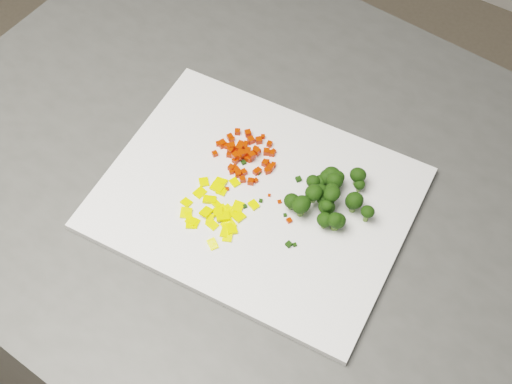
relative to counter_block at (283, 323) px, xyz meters
The scene contains 138 objects.
counter_block is the anchor object (origin of this frame).
cutting_board 0.46m from the counter_block, 139.97° to the right, with size 0.41×0.32×0.01m, color white.
carrot_pile 0.48m from the counter_block, behind, with size 0.09×0.09×0.03m, color red, non-canonical shape.
pepper_pile 0.48m from the counter_block, 130.37° to the right, with size 0.11×0.11×0.01m, color yellow, non-canonical shape.
broccoli_pile 0.49m from the counter_block, ahead, with size 0.11×0.11×0.05m, color black, non-canonical shape.
carrot_cube_0 0.48m from the counter_block, behind, with size 0.01×0.01×0.01m, color red.
carrot_cube_1 0.48m from the counter_block, behind, with size 0.01×0.01×0.01m, color red.
carrot_cube_2 0.47m from the counter_block, 159.41° to the left, with size 0.01×0.01×0.01m, color red.
carrot_cube_3 0.47m from the counter_block, 163.05° to the left, with size 0.01×0.01×0.01m, color red.
carrot_cube_4 0.48m from the counter_block, 156.84° to the left, with size 0.01×0.01×0.01m, color red.
carrot_cube_5 0.48m from the counter_block, 169.81° to the left, with size 0.01×0.01×0.01m, color red.
carrot_cube_6 0.48m from the counter_block, behind, with size 0.01×0.01×0.01m, color red.
carrot_cube_7 0.48m from the counter_block, behind, with size 0.01×0.01×0.01m, color red.
carrot_cube_8 0.49m from the counter_block, behind, with size 0.01×0.01×0.01m, color red.
carrot_cube_9 0.47m from the counter_block, behind, with size 0.01×0.01×0.01m, color red.
carrot_cube_10 0.48m from the counter_block, behind, with size 0.01×0.01×0.01m, color red.
carrot_cube_11 0.48m from the counter_block, 159.89° to the left, with size 0.01×0.01×0.01m, color red.
carrot_cube_12 0.47m from the counter_block, behind, with size 0.01×0.01×0.01m, color red.
carrot_cube_13 0.48m from the counter_block, 161.36° to the left, with size 0.01×0.01×0.01m, color red.
carrot_cube_14 0.48m from the counter_block, behind, with size 0.01×0.01×0.01m, color red.
carrot_cube_15 0.47m from the counter_block, behind, with size 0.01×0.01×0.01m, color red.
carrot_cube_16 0.47m from the counter_block, behind, with size 0.01×0.01×0.01m, color red.
carrot_cube_17 0.48m from the counter_block, behind, with size 0.01×0.01×0.01m, color red.
carrot_cube_18 0.48m from the counter_block, behind, with size 0.01×0.01×0.01m, color red.
carrot_cube_19 0.47m from the counter_block, behind, with size 0.01×0.01×0.01m, color red.
carrot_cube_20 0.48m from the counter_block, behind, with size 0.01×0.01×0.01m, color red.
carrot_cube_21 0.47m from the counter_block, 155.31° to the left, with size 0.01×0.01×0.01m, color red.
carrot_cube_22 0.47m from the counter_block, behind, with size 0.01×0.01×0.01m, color red.
carrot_cube_23 0.48m from the counter_block, 151.54° to the left, with size 0.01×0.01×0.01m, color red.
carrot_cube_24 0.47m from the counter_block, behind, with size 0.01×0.01×0.01m, color red.
carrot_cube_25 0.47m from the counter_block, 164.98° to the right, with size 0.01×0.01×0.01m, color red.
carrot_cube_26 0.48m from the counter_block, 164.83° to the left, with size 0.01×0.01×0.01m, color red.
carrot_cube_27 0.48m from the counter_block, behind, with size 0.01×0.01×0.01m, color red.
carrot_cube_28 0.47m from the counter_block, 144.52° to the left, with size 0.01×0.01×0.01m, color red.
carrot_cube_29 0.48m from the counter_block, behind, with size 0.01×0.01×0.01m, color red.
carrot_cube_30 0.47m from the counter_block, behind, with size 0.01×0.01×0.01m, color red.
carrot_cube_31 0.47m from the counter_block, 146.31° to the left, with size 0.01×0.01×0.01m, color red.
carrot_cube_32 0.48m from the counter_block, 166.68° to the left, with size 0.01×0.01×0.01m, color red.
carrot_cube_33 0.47m from the counter_block, 147.47° to the left, with size 0.01×0.01×0.01m, color red.
carrot_cube_34 0.47m from the counter_block, behind, with size 0.01×0.01×0.01m, color red.
carrot_cube_35 0.47m from the counter_block, 160.96° to the right, with size 0.01×0.01×0.01m, color red.
carrot_cube_36 0.48m from the counter_block, behind, with size 0.01×0.01×0.01m, color red.
carrot_cube_37 0.47m from the counter_block, 164.31° to the left, with size 0.01×0.01×0.01m, color red.
carrot_cube_38 0.47m from the counter_block, behind, with size 0.01×0.01×0.01m, color red.
carrot_cube_39 0.48m from the counter_block, 159.90° to the left, with size 0.01×0.01×0.01m, color red.
carrot_cube_40 0.48m from the counter_block, behind, with size 0.01×0.01×0.01m, color red.
carrot_cube_41 0.47m from the counter_block, 168.50° to the right, with size 0.01×0.01×0.01m, color red.
carrot_cube_42 0.48m from the counter_block, behind, with size 0.01×0.01×0.01m, color red.
carrot_cube_43 0.48m from the counter_block, 161.00° to the left, with size 0.01×0.01×0.01m, color red.
carrot_cube_44 0.48m from the counter_block, 155.03° to the left, with size 0.01×0.01×0.01m, color red.
carrot_cube_45 0.48m from the counter_block, 164.98° to the left, with size 0.01×0.01×0.01m, color red.
carrot_cube_46 0.47m from the counter_block, 162.01° to the right, with size 0.01×0.01×0.01m, color red.
carrot_cube_47 0.47m from the counter_block, behind, with size 0.01×0.01×0.01m, color red.
carrot_cube_48 0.47m from the counter_block, 163.42° to the left, with size 0.01×0.01×0.01m, color red.
carrot_cube_49 0.47m from the counter_block, 167.58° to the right, with size 0.01×0.01×0.01m, color red.
carrot_cube_50 0.48m from the counter_block, 165.31° to the left, with size 0.01×0.01×0.01m, color red.
carrot_cube_51 0.47m from the counter_block, 151.99° to the left, with size 0.01×0.01×0.01m, color red.
carrot_cube_52 0.47m from the counter_block, 144.55° to the left, with size 0.01×0.01×0.01m, color red.
carrot_cube_53 0.48m from the counter_block, 161.90° to the left, with size 0.01×0.01×0.01m, color red.
carrot_cube_54 0.47m from the counter_block, behind, with size 0.01×0.01×0.01m, color red.
carrot_cube_55 0.48m from the counter_block, behind, with size 0.01×0.01×0.01m, color red.
carrot_cube_56 0.48m from the counter_block, behind, with size 0.01×0.01×0.01m, color red.
carrot_cube_57 0.48m from the counter_block, behind, with size 0.01×0.01×0.01m, color red.
carrot_cube_58 0.47m from the counter_block, 166.17° to the left, with size 0.01×0.01×0.01m, color red.
carrot_cube_59 0.47m from the counter_block, 167.04° to the right, with size 0.01×0.01×0.01m, color red.
carrot_cube_60 0.48m from the counter_block, behind, with size 0.01×0.01×0.01m, color red.
carrot_cube_61 0.48m from the counter_block, 166.34° to the left, with size 0.01×0.01×0.01m, color red.
carrot_cube_62 0.48m from the counter_block, behind, with size 0.01×0.01×0.01m, color red.
pepper_chunk_0 0.48m from the counter_block, 147.10° to the right, with size 0.02×0.01×0.00m, color yellow.
pepper_chunk_1 0.48m from the counter_block, 129.39° to the right, with size 0.01×0.01×0.00m, color yellow.
pepper_chunk_2 0.47m from the counter_block, 156.97° to the right, with size 0.02×0.01×0.00m, color yellow.
pepper_chunk_3 0.48m from the counter_block, 111.07° to the right, with size 0.02×0.01×0.00m, color yellow.
pepper_chunk_4 0.48m from the counter_block, 126.75° to the right, with size 0.01×0.01×0.00m, color yellow.
pepper_chunk_5 0.47m from the counter_block, 129.68° to the right, with size 0.01×0.02×0.00m, color yellow.
pepper_chunk_6 0.48m from the counter_block, 137.38° to the right, with size 0.01×0.01×0.00m, color yellow.
pepper_chunk_7 0.47m from the counter_block, 126.70° to the right, with size 0.02×0.01×0.00m, color yellow.
pepper_chunk_8 0.47m from the counter_block, 116.97° to the right, with size 0.02×0.02×0.00m, color yellow.
pepper_chunk_9 0.49m from the counter_block, 134.55° to the right, with size 0.02×0.02×0.00m, color yellow.
pepper_chunk_10 0.47m from the counter_block, 147.90° to the right, with size 0.01×0.01×0.00m, color yellow.
pepper_chunk_11 0.48m from the counter_block, 109.41° to the right, with size 0.01×0.01×0.00m, color yellow.
pepper_chunk_12 0.47m from the counter_block, 125.61° to the right, with size 0.01×0.01×0.00m, color yellow.
pepper_chunk_13 0.47m from the counter_block, 125.32° to the right, with size 0.02×0.01×0.00m, color yellow.
pepper_chunk_14 0.47m from the counter_block, 131.36° to the right, with size 0.01×0.01×0.00m, color yellow.
pepper_chunk_15 0.47m from the counter_block, 112.68° to the right, with size 0.02×0.01×0.00m, color yellow.
pepper_chunk_16 0.47m from the counter_block, 119.34° to the right, with size 0.01×0.01×0.00m, color yellow.
pepper_chunk_17 0.48m from the counter_block, 131.40° to the right, with size 0.02×0.01×0.00m, color yellow.
pepper_chunk_18 0.48m from the counter_block, 113.93° to the right, with size 0.02×0.01×0.00m, color yellow.
pepper_chunk_19 0.47m from the counter_block, 158.03° to the right, with size 0.01×0.01×0.00m, color yellow.
pepper_chunk_20 0.48m from the counter_block, 128.19° to the right, with size 0.01×0.01×0.00m, color yellow.
pepper_chunk_21 0.48m from the counter_block, 122.52° to the right, with size 0.01×0.02×0.00m, color yellow.
pepper_chunk_22 0.48m from the counter_block, 141.08° to the right, with size 0.02×0.01×0.00m, color yellow.
pepper_chunk_23 0.49m from the counter_block, 129.05° to the right, with size 0.01×0.01×0.00m, color yellow.
pepper_chunk_24 0.47m from the counter_block, 128.99° to the right, with size 0.02×0.01×0.00m, color yellow.
pepper_chunk_25 0.49m from the counter_block, 141.07° to the right, with size 0.01×0.01×0.00m, color yellow.
pepper_chunk_26 0.48m from the counter_block, 154.90° to the right, with size 0.01×0.01×0.00m, color yellow.
pepper_chunk_27 0.49m from the counter_block, 127.53° to the right, with size 0.01×0.02×0.00m, color yellow.
pepper_chunk_28 0.48m from the counter_block, 124.26° to the right, with size 0.02×0.01×0.00m, color yellow.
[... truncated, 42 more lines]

